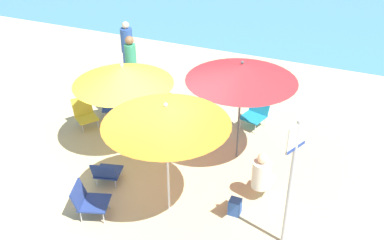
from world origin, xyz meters
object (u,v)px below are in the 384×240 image
person_b (127,50)px  beach_chair_d (106,172)px  beach_chair_b (88,200)px  beach_chair_a (256,113)px  beach_chair_c (85,112)px  beach_chair_e (114,101)px  beach_bag (235,207)px  umbrella_yellow (123,75)px  umbrella_red (242,72)px  person_c (262,175)px  beach_chair_f (160,105)px  umbrella_orange (166,115)px  person_a (131,68)px  warning_sign (292,169)px

person_b → beach_chair_d: bearing=172.9°
beach_chair_b → beach_chair_a: bearing=47.5°
beach_chair_c → person_b: 2.70m
beach_chair_e → beach_bag: 4.30m
umbrella_yellow → umbrella_red: (2.26, 0.49, 0.26)m
umbrella_yellow → umbrella_red: size_ratio=0.95×
person_c → beach_chair_e: bearing=74.3°
umbrella_yellow → beach_chair_f: size_ratio=3.49×
umbrella_red → beach_chair_e: size_ratio=2.76×
umbrella_red → beach_chair_c: bearing=-177.1°
umbrella_red → beach_bag: (0.50, -1.65, -1.74)m
umbrella_yellow → beach_chair_d: size_ratio=3.18×
umbrella_orange → person_c: size_ratio=2.16×
umbrella_orange → person_a: bearing=127.9°
beach_chair_d → person_c: size_ratio=0.65×
person_a → person_c: bearing=108.0°
umbrella_red → umbrella_yellow: bearing=-167.8°
umbrella_yellow → beach_chair_e: umbrella_yellow is taller
umbrella_yellow → umbrella_orange: size_ratio=0.95×
beach_chair_c → beach_chair_e: size_ratio=0.89×
person_a → beach_chair_e: bearing=48.0°
beach_chair_f → warning_sign: warning_sign is taller
umbrella_yellow → beach_chair_b: (0.49, -2.17, -1.29)m
beach_chair_e → beach_bag: (3.71, -2.17, -0.21)m
beach_chair_c → person_a: (0.37, 1.54, 0.53)m
umbrella_red → beach_chair_b: umbrella_red is taller
umbrella_red → person_c: 1.91m
beach_chair_b → person_c: person_c is taller
beach_chair_d → beach_chair_a: bearing=-45.9°
beach_chair_b → person_a: bearing=90.8°
beach_chair_e → person_b: size_ratio=0.48×
beach_chair_a → person_c: bearing=34.2°
person_c → warning_sign: size_ratio=0.43×
umbrella_red → person_a: umbrella_red is taller
person_b → person_c: person_b is taller
beach_chair_e → warning_sign: warning_sign is taller
umbrella_orange → beach_bag: size_ratio=7.16×
beach_chair_a → umbrella_red: bearing=15.9°
umbrella_orange → warning_sign: 2.05m
umbrella_red → beach_chair_e: umbrella_red is taller
beach_chair_c → warning_sign: bearing=14.3°
person_c → beach_chair_b: bearing=127.9°
beach_chair_a → beach_chair_f: (-2.19, -0.44, -0.03)m
beach_chair_e → umbrella_yellow: bearing=14.6°
umbrella_yellow → beach_bag: bearing=-22.7°
beach_chair_b → beach_chair_c: bearing=107.1°
person_c → warning_sign: (0.63, -0.93, 0.96)m
beach_chair_c → person_c: person_c is taller
beach_chair_a → beach_chair_b: size_ratio=1.00×
person_a → beach_chair_c: bearing=35.7°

